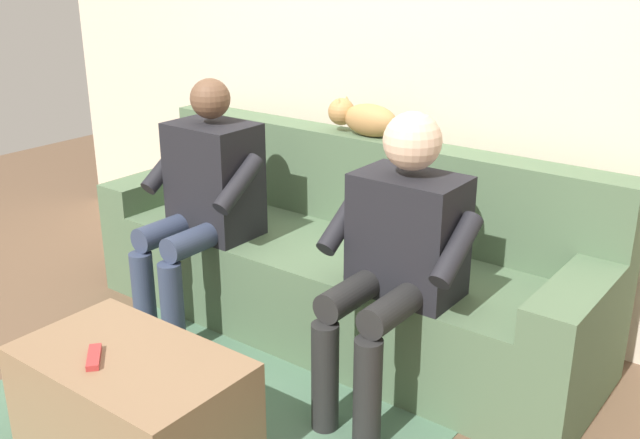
{
  "coord_description": "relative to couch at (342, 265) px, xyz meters",
  "views": [
    {
      "loc": [
        -1.74,
        2.33,
        1.63
      ],
      "look_at": [
        0.0,
        0.03,
        0.56
      ],
      "focal_mm": 41.03,
      "sensor_mm": 36.0,
      "label": 1
    }
  ],
  "objects": [
    {
      "name": "person_left_seated",
      "position": [
        -0.5,
        0.36,
        0.33
      ],
      "size": [
        0.55,
        0.56,
        1.11
      ],
      "color": "black",
      "rests_on": "ground"
    },
    {
      "name": "back_wall",
      "position": [
        0.0,
        -0.49,
        0.97
      ],
      "size": [
        4.79,
        0.06,
        2.53
      ],
      "primitive_type": "cube",
      "color": "beige",
      "rests_on": "ground"
    },
    {
      "name": "couch",
      "position": [
        0.0,
        0.0,
        0.0
      ],
      "size": [
        2.35,
        0.73,
        0.84
      ],
      "color": "#516B4C",
      "rests_on": "ground"
    },
    {
      "name": "coffee_table",
      "position": [
        0.0,
        1.19,
        -0.1
      ],
      "size": [
        0.77,
        0.46,
        0.4
      ],
      "color": "#8C6B4C",
      "rests_on": "ground"
    },
    {
      "name": "floor_rug",
      "position": [
        0.0,
        1.03,
        -0.29
      ],
      "size": [
        1.63,
        1.84,
        0.01
      ],
      "primitive_type": "cube",
      "color": "#4C7056",
      "rests_on": "ground"
    },
    {
      "name": "ground_plane",
      "position": [
        0.0,
        0.73,
        -0.3
      ],
      "size": [
        8.0,
        8.0,
        0.0
      ],
      "primitive_type": "plane",
      "color": "brown"
    },
    {
      "name": "person_right_seated",
      "position": [
        0.5,
        0.34,
        0.33
      ],
      "size": [
        0.52,
        0.56,
        1.12
      ],
      "color": "black",
      "rests_on": "ground"
    },
    {
      "name": "cat_on_backrest",
      "position": [
        0.06,
        -0.23,
        0.63
      ],
      "size": [
        0.51,
        0.13,
        0.16
      ],
      "color": "#B7844C",
      "rests_on": "couch"
    },
    {
      "name": "remote_red",
      "position": [
        0.07,
        1.28,
        0.11
      ],
      "size": [
        0.13,
        0.12,
        0.02
      ],
      "primitive_type": "cube",
      "rotation": [
        0.0,
        0.0,
        5.57
      ],
      "color": "#B73333",
      "rests_on": "coffee_table"
    }
  ]
}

